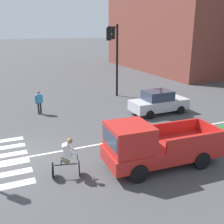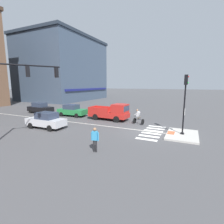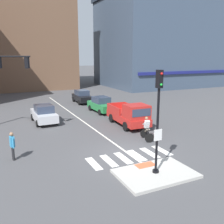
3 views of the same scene
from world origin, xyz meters
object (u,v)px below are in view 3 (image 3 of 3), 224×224
car_black_eastbound_distant (82,97)px  cyclist (147,128)px  pickup_truck_red_eastbound_mid (130,115)px  pedestrian_at_curb_left (12,144)px  car_silver_westbound_far (44,114)px  signal_pole (158,113)px  car_green_eastbound_far (102,105)px

car_black_eastbound_distant → cyclist: 16.00m
pickup_truck_red_eastbound_mid → pedestrian_at_curb_left: size_ratio=3.10×
car_silver_westbound_far → cyclist: (5.74, -8.03, 0.06)m
cyclist → pedestrian_at_curb_left: size_ratio=1.01×
signal_pole → pedestrian_at_curb_left: 8.41m
signal_pole → car_green_eastbound_far: 15.20m
signal_pole → car_green_eastbound_far: size_ratio=1.22×
signal_pole → car_green_eastbound_far: (3.26, 14.65, -2.40)m
pickup_truck_red_eastbound_mid → pedestrian_at_curb_left: bearing=-160.9°
cyclist → pedestrian_at_curb_left: cyclist is taller
car_silver_westbound_far → cyclist: bearing=-54.4°
car_silver_westbound_far → pedestrian_at_curb_left: (-3.16, -7.74, 0.17)m
car_silver_westbound_far → pedestrian_at_curb_left: pedestrian_at_curb_left is taller
signal_pole → car_silver_westbound_far: (-3.16, 12.81, -2.40)m
car_silver_westbound_far → signal_pole: bearing=-76.1°
signal_pole → pickup_truck_red_eastbound_mid: (3.22, 8.37, -2.23)m
car_green_eastbound_far → car_silver_westbound_far: (-6.43, -1.84, 0.00)m
pedestrian_at_curb_left → cyclist: bearing=-1.9°
car_green_eastbound_far → cyclist: (-0.69, -9.87, 0.06)m
car_black_eastbound_distant → pedestrian_at_curb_left: pedestrian_at_curb_left is taller
car_black_eastbound_distant → car_silver_westbound_far: same height
pickup_truck_red_eastbound_mid → cyclist: pickup_truck_red_eastbound_mid is taller
signal_pole → pickup_truck_red_eastbound_mid: signal_pole is taller
signal_pole → pickup_truck_red_eastbound_mid: 9.24m
pickup_truck_red_eastbound_mid → cyclist: (-0.64, -3.59, -0.11)m
pedestrian_at_curb_left → signal_pole: bearing=-38.7°
car_silver_westbound_far → pedestrian_at_curb_left: bearing=-112.2°
car_black_eastbound_distant → pedestrian_at_curb_left: (-9.47, -15.70, 0.17)m
pedestrian_at_curb_left → car_green_eastbound_far: bearing=45.0°
signal_pole → cyclist: 5.91m
cyclist → pedestrian_at_curb_left: 8.91m
signal_pole → car_black_eastbound_distant: size_ratio=1.23×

